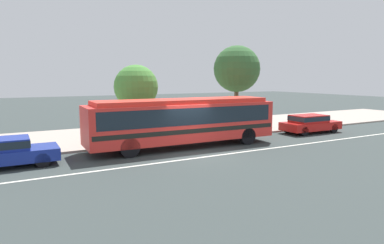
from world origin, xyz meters
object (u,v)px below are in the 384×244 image
(pedestrian_walking_along_curb, at_px, (166,121))
(bus_stop_sign, at_px, (231,110))
(sedan_far_ahead, at_px, (310,123))
(pedestrian_waiting_near_sign, at_px, (176,124))
(sedan_behind_bus, at_px, (1,151))
(street_tree_near_stop, at_px, (136,87))
(transit_bus, at_px, (183,119))
(street_tree_mid_block, at_px, (237,69))

(pedestrian_walking_along_curb, height_order, bus_stop_sign, bus_stop_sign)
(sedan_far_ahead, bearing_deg, pedestrian_waiting_near_sign, 169.28)
(sedan_behind_bus, distance_m, sedan_far_ahead, 19.21)
(sedan_behind_bus, bearing_deg, street_tree_near_stop, 27.99)
(transit_bus, xyz_separation_m, sedan_behind_bus, (-9.01, -0.11, -0.87))
(pedestrian_waiting_near_sign, xyz_separation_m, bus_stop_sign, (4.04, -0.14, 0.70))
(street_tree_mid_block, bearing_deg, pedestrian_waiting_near_sign, -163.54)
(sedan_far_ahead, height_order, street_tree_mid_block, street_tree_mid_block)
(sedan_behind_bus, xyz_separation_m, pedestrian_waiting_near_sign, (9.49, 2.04, 0.34))
(sedan_behind_bus, distance_m, pedestrian_walking_along_curb, 10.19)
(transit_bus, relative_size, pedestrian_walking_along_curb, 6.60)
(sedan_far_ahead, distance_m, street_tree_mid_block, 6.50)
(bus_stop_sign, bearing_deg, street_tree_mid_block, 45.94)
(sedan_behind_bus, distance_m, street_tree_near_stop, 9.04)
(pedestrian_waiting_near_sign, xyz_separation_m, pedestrian_walking_along_curb, (0.03, 1.58, 0.02))
(bus_stop_sign, relative_size, street_tree_mid_block, 0.42)
(sedan_far_ahead, bearing_deg, transit_bus, -179.49)
(transit_bus, bearing_deg, pedestrian_waiting_near_sign, 76.21)
(pedestrian_waiting_near_sign, bearing_deg, bus_stop_sign, -2.01)
(sedan_behind_bus, height_order, street_tree_mid_block, street_tree_mid_block)
(sedan_far_ahead, xyz_separation_m, pedestrian_walking_along_curb, (-9.69, 3.42, 0.36))
(pedestrian_waiting_near_sign, relative_size, street_tree_near_stop, 0.35)
(sedan_far_ahead, height_order, bus_stop_sign, bus_stop_sign)
(sedan_far_ahead, bearing_deg, street_tree_mid_block, 137.36)
(transit_bus, height_order, bus_stop_sign, transit_bus)
(sedan_far_ahead, height_order, street_tree_near_stop, street_tree_near_stop)
(street_tree_near_stop, bearing_deg, pedestrian_walking_along_curb, -13.31)
(sedan_behind_bus, relative_size, pedestrian_walking_along_curb, 2.72)
(bus_stop_sign, relative_size, street_tree_near_stop, 0.56)
(sedan_far_ahead, height_order, pedestrian_waiting_near_sign, pedestrian_waiting_near_sign)
(bus_stop_sign, bearing_deg, street_tree_near_stop, 159.76)
(pedestrian_waiting_near_sign, xyz_separation_m, street_tree_near_stop, (-1.83, 2.02, 2.24))
(pedestrian_walking_along_curb, relative_size, street_tree_near_stop, 0.36)
(sedan_behind_bus, distance_m, street_tree_mid_block, 16.24)
(sedan_far_ahead, xyz_separation_m, street_tree_mid_block, (-3.88, 3.57, 3.81))
(street_tree_mid_block, bearing_deg, bus_stop_sign, -134.06)
(pedestrian_walking_along_curb, bearing_deg, sedan_far_ahead, -19.45)
(street_tree_near_stop, bearing_deg, pedestrian_waiting_near_sign, -47.82)
(pedestrian_waiting_near_sign, height_order, street_tree_near_stop, street_tree_near_stop)
(transit_bus, xyz_separation_m, pedestrian_waiting_near_sign, (0.47, 1.93, -0.53))
(pedestrian_walking_along_curb, relative_size, street_tree_mid_block, 0.27)
(street_tree_near_stop, height_order, street_tree_mid_block, street_tree_mid_block)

